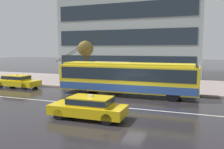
{
  "coord_description": "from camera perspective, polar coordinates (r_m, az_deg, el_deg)",
  "views": [
    {
      "loc": [
        4.67,
        -15.96,
        3.94
      ],
      "look_at": [
        -2.24,
        2.84,
        1.76
      ],
      "focal_mm": 37.5,
      "sensor_mm": 36.0,
      "label": 1
    }
  ],
  "objects": [
    {
      "name": "pedestrian_approaching_curb",
      "position": [
        22.37,
        7.16,
        0.48
      ],
      "size": [
        1.15,
        1.15,
        1.92
      ],
      "color": "#4F444C",
      "rests_on": "sidewalk_slab"
    },
    {
      "name": "trolleybus",
      "position": [
        19.9,
        3.67,
        -0.73
      ],
      "size": [
        12.6,
        2.61,
        5.24
      ],
      "color": "yellow",
      "rests_on": "ground_plane"
    },
    {
      "name": "taxi_queued_behind_bus",
      "position": [
        25.95,
        -22.09,
        -1.4
      ],
      "size": [
        4.71,
        1.94,
        1.39
      ],
      "color": "yellow",
      "rests_on": "ground_plane"
    },
    {
      "name": "ground_plane",
      "position": [
        17.09,
        3.79,
        -7.12
      ],
      "size": [
        160.0,
        160.0,
        0.0
      ],
      "primitive_type": "plane",
      "color": "#252226"
    },
    {
      "name": "sidewalk_slab",
      "position": [
        26.26,
        9.71,
        -2.34
      ],
      "size": [
        80.0,
        10.0,
        0.14
      ],
      "primitive_type": "cube",
      "color": "gray",
      "rests_on": "ground_plane"
    },
    {
      "name": "lane_centre_line",
      "position": [
        15.97,
        2.56,
        -8.05
      ],
      "size": [
        72.0,
        0.14,
        0.01
      ],
      "primitive_type": "cube",
      "color": "silver",
      "rests_on": "ground_plane"
    },
    {
      "name": "taxi_oncoming_near",
      "position": [
        13.43,
        -5.68,
        -7.75
      ],
      "size": [
        4.39,
        1.78,
        1.39
      ],
      "color": "yellow",
      "rests_on": "ground_plane"
    },
    {
      "name": "bus_shelter",
      "position": [
        23.58,
        -0.39,
        1.63
      ],
      "size": [
        3.75,
        1.87,
        2.51
      ],
      "color": "gray",
      "rests_on": "sidewalk_slab"
    },
    {
      "name": "street_tree_bare",
      "position": [
        26.37,
        -6.47,
        6.05
      ],
      "size": [
        1.82,
        2.02,
        4.72
      ],
      "color": "brown",
      "rests_on": "sidewalk_slab"
    },
    {
      "name": "pedestrian_walking_past",
      "position": [
        23.94,
        6.71,
        0.78
      ],
      "size": [
        1.38,
        1.38,
        1.95
      ],
      "color": "brown",
      "rests_on": "sidewalk_slab"
    },
    {
      "name": "office_tower_corner_left",
      "position": [
        38.37,
        5.33,
        16.7
      ],
      "size": [
        20.83,
        11.81,
        21.85
      ],
      "color": "#929B9E",
      "rests_on": "ground_plane"
    },
    {
      "name": "pedestrian_at_shelter",
      "position": [
        24.69,
        -3.69,
        -0.4
      ],
      "size": [
        0.4,
        0.4,
        1.62
      ],
      "color": "black",
      "rests_on": "sidewalk_slab"
    }
  ]
}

